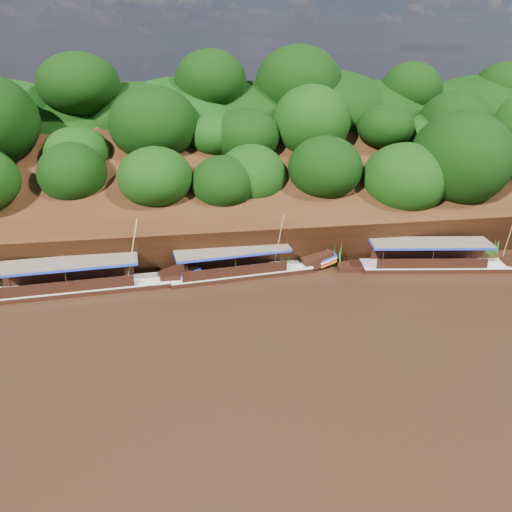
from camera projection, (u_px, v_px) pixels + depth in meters
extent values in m
plane|color=black|center=(285.00, 330.00, 30.82)|extent=(160.00, 160.00, 0.00)
cube|color=black|center=(247.00, 203.00, 44.05)|extent=(120.00, 16.12, 13.64)
cube|color=black|center=(234.00, 208.00, 54.51)|extent=(120.00, 24.00, 12.00)
ellipsoid|color=#123A09|center=(179.00, 209.00, 42.26)|extent=(18.00, 8.00, 6.40)
ellipsoid|color=#123A09|center=(236.00, 126.00, 48.24)|extent=(24.00, 11.00, 8.40)
ellipsoid|color=#123A09|center=(505.00, 196.00, 46.26)|extent=(18.00, 8.00, 6.00)
cube|color=black|center=(436.00, 269.00, 39.42)|extent=(11.95, 3.74, 0.83)
cube|color=silver|center=(437.00, 264.00, 39.27)|extent=(11.96, 3.80, 0.09)
cube|color=brown|center=(431.00, 242.00, 38.56)|extent=(9.47, 3.67, 0.11)
cube|color=#1A31AD|center=(430.00, 244.00, 38.61)|extent=(9.47, 3.67, 0.17)
cylinder|color=tan|center=(510.00, 232.00, 37.82)|extent=(1.28, 2.23, 5.03)
cube|color=black|center=(242.00, 276.00, 38.20)|extent=(11.13, 3.23, 0.82)
cube|color=silver|center=(242.00, 271.00, 38.05)|extent=(11.13, 3.29, 0.09)
cube|color=black|center=(317.00, 259.00, 39.49)|extent=(2.75, 1.79, 1.55)
cube|color=#1A31AD|center=(325.00, 255.00, 39.55)|extent=(1.52, 1.71, 0.56)
cube|color=#B21813|center=(325.00, 259.00, 39.67)|extent=(1.52, 1.71, 0.56)
cube|color=brown|center=(233.00, 250.00, 37.19)|extent=(8.79, 3.26, 0.11)
cube|color=#1A31AD|center=(233.00, 251.00, 37.23)|extent=(8.79, 3.26, 0.16)
cylinder|color=tan|center=(279.00, 242.00, 37.36)|extent=(0.63, 0.86, 4.47)
cube|color=black|center=(82.00, 291.00, 35.79)|extent=(12.59, 2.99, 0.85)
cube|color=silver|center=(81.00, 286.00, 35.63)|extent=(12.59, 3.06, 0.09)
cube|color=black|center=(179.00, 273.00, 37.04)|extent=(3.04, 1.77, 1.68)
cube|color=#1A31AD|center=(190.00, 269.00, 37.10)|extent=(1.64, 1.73, 0.63)
cube|color=#B21813|center=(190.00, 272.00, 37.22)|extent=(1.64, 1.73, 0.63)
cube|color=brown|center=(66.00, 263.00, 34.75)|extent=(9.91, 3.10, 0.11)
cube|color=#1A31AD|center=(66.00, 264.00, 34.79)|extent=(9.91, 3.10, 0.17)
cylinder|color=tan|center=(132.00, 251.00, 35.37)|extent=(1.08, 1.31, 4.44)
cone|color=#1F6C1B|center=(86.00, 265.00, 37.47)|extent=(1.50, 1.50, 2.06)
cone|color=#1F6C1B|center=(177.00, 265.00, 38.47)|extent=(1.50, 1.50, 1.31)
cone|color=#1F6C1B|center=(283.00, 255.00, 39.85)|extent=(1.50, 1.50, 1.62)
cone|color=#1F6C1B|center=(334.00, 252.00, 39.69)|extent=(1.50, 1.50, 2.26)
cone|color=#1F6C1B|center=(401.00, 248.00, 41.12)|extent=(1.50, 1.50, 1.68)
cone|color=#1F6C1B|center=(492.00, 244.00, 41.93)|extent=(1.50, 1.50, 1.72)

